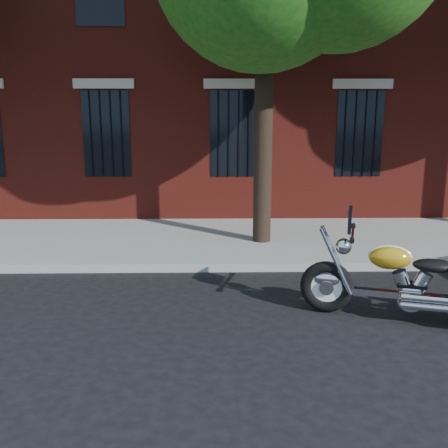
{
  "coord_description": "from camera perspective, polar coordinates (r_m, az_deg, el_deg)",
  "views": [
    {
      "loc": [
        -0.44,
        -6.92,
        2.7
      ],
      "look_at": [
        -0.3,
        0.8,
        0.97
      ],
      "focal_mm": 40.0,
      "sensor_mm": 36.0,
      "label": 1
    }
  ],
  "objects": [
    {
      "name": "curb",
      "position": [
        8.72,
        1.93,
        -4.89
      ],
      "size": [
        40.0,
        0.16,
        0.15
      ],
      "primitive_type": "cube",
      "color": "gray",
      "rests_on": "ground"
    },
    {
      "name": "building",
      "position": [
        17.31,
        0.49,
        23.62
      ],
      "size": [
        26.0,
        10.08,
        12.0
      ],
      "color": "maroon",
      "rests_on": "ground"
    },
    {
      "name": "motorcycle",
      "position": [
        7.01,
        21.4,
        -6.57
      ],
      "size": [
        2.73,
        1.37,
        1.47
      ],
      "rotation": [
        0.0,
        0.0,
        -0.29
      ],
      "color": "black",
      "rests_on": "ground"
    },
    {
      "name": "ground",
      "position": [
        7.44,
        2.47,
        -8.64
      ],
      "size": [
        120.0,
        120.0,
        0.0
      ],
      "primitive_type": "plane",
      "color": "black",
      "rests_on": "ground"
    },
    {
      "name": "sidewalk",
      "position": [
        10.53,
        1.41,
        -1.81
      ],
      "size": [
        40.0,
        3.6,
        0.15
      ],
      "primitive_type": "cube",
      "color": "gray",
      "rests_on": "ground"
    }
  ]
}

